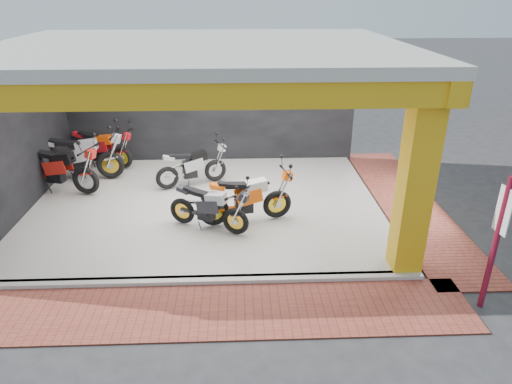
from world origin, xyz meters
TOP-DOWN VIEW (x-y plane):
  - ground at (0.00, 0.00)m, footprint 80.00×80.00m
  - showroom_floor at (0.00, 2.00)m, footprint 8.00×6.00m
  - showroom_ceiling at (0.00, 2.00)m, footprint 8.40×6.40m
  - back_wall at (0.00, 5.10)m, footprint 8.20×0.20m
  - left_wall at (-4.10, 2.00)m, footprint 0.20×6.20m
  - corner_column at (3.75, -0.75)m, footprint 0.50×0.50m
  - header_beam_front at (0.00, -1.00)m, footprint 8.40×0.30m
  - header_beam_right at (4.00, 2.00)m, footprint 0.30×6.40m
  - floor_kerb at (0.00, -1.02)m, footprint 8.00×0.20m
  - paver_front at (0.00, -1.80)m, footprint 9.00×1.40m
  - paver_right at (4.80, 2.00)m, footprint 1.40×7.00m
  - signpost at (4.67, -1.83)m, footprint 0.09×0.32m
  - moto_hero at (1.60, 1.18)m, footprint 2.24×1.23m
  - moto_row_a at (0.70, 0.49)m, footprint 2.03×1.44m
  - moto_row_b at (0.18, 3.32)m, footprint 2.07×1.39m
  - moto_row_c at (-2.43, 4.32)m, footprint 2.23×1.37m
  - moto_row_d at (-2.91, 2.60)m, footprint 2.47×1.43m
  - moto_row_e at (-2.57, 3.61)m, footprint 2.42×0.93m

SIDE VIEW (x-z plane):
  - ground at x=0.00m, z-range 0.00..0.00m
  - paver_front at x=0.00m, z-range 0.00..0.03m
  - paver_right at x=4.80m, z-range 0.00..0.03m
  - showroom_floor at x=0.00m, z-range 0.00..0.10m
  - floor_kerb at x=0.00m, z-range 0.00..0.10m
  - moto_row_a at x=0.70m, z-range 0.10..1.27m
  - moto_row_b at x=0.18m, z-range 0.10..1.29m
  - moto_row_c at x=-2.43m, z-range 0.10..1.38m
  - moto_hero at x=1.60m, z-range 0.10..1.40m
  - moto_row_d at x=-2.91m, z-range 0.10..1.52m
  - moto_row_e at x=-2.57m, z-range 0.10..1.57m
  - signpost at x=4.67m, z-range 0.11..2.38m
  - back_wall at x=0.00m, z-range 0.00..3.50m
  - left_wall at x=-4.10m, z-range 0.00..3.50m
  - corner_column at x=3.75m, z-range 0.00..3.50m
  - header_beam_front at x=0.00m, z-range 3.10..3.50m
  - header_beam_right at x=4.00m, z-range 3.10..3.50m
  - showroom_ceiling at x=0.00m, z-range 3.50..3.70m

